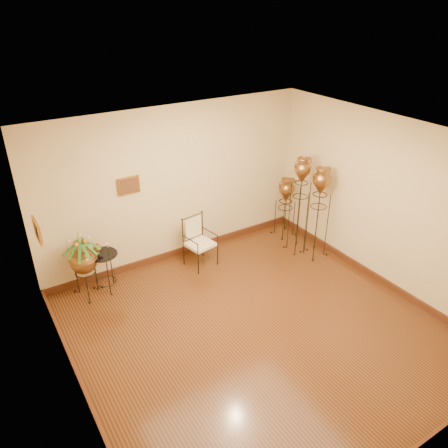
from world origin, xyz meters
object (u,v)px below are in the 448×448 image
amphora_tall (299,204)px  planter_urn (83,258)px  side_table (105,270)px  amphora_mid (318,212)px  armchair (200,242)px

amphora_tall → planter_urn: amphora_tall is taller
planter_urn → amphora_tall: bearing=-10.3°
planter_urn → side_table: planter_urn is taller
amphora_mid → armchair: size_ratio=1.89×
armchair → side_table: bearing=162.9°
side_table → amphora_tall: bearing=-11.2°
amphora_tall → armchair: size_ratio=2.02×
armchair → side_table: size_ratio=1.08×
planter_urn → armchair: (1.99, -0.20, -0.24)m
planter_urn → side_table: (0.31, 0.00, -0.35)m
planter_urn → armchair: size_ratio=1.36×
planter_urn → side_table: bearing=0.2°
amphora_mid → armchair: (-1.99, 0.81, -0.42)m
planter_urn → amphora_mid: bearing=-14.2°
side_table → amphora_mid: bearing=-15.3°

